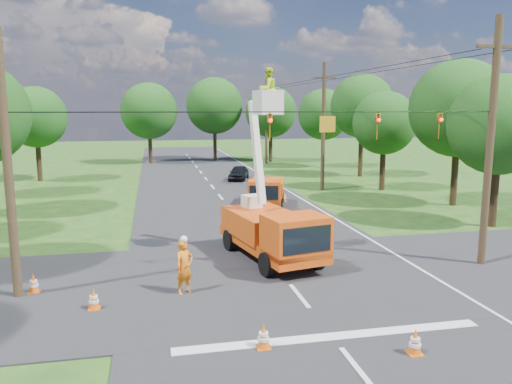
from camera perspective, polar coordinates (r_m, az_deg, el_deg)
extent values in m
plane|color=#1E4615|center=(36.60, -4.06, -0.64)|extent=(140.00, 140.00, 0.00)
cube|color=black|center=(36.60, -4.06, -0.64)|extent=(12.00, 100.00, 0.06)
cube|color=black|center=(19.44, 3.26, -9.79)|extent=(56.00, 10.00, 0.07)
cube|color=silver|center=(14.85, 8.68, -16.18)|extent=(9.00, 0.45, 0.02)
cube|color=silver|center=(37.74, 4.39, -0.34)|extent=(0.12, 90.00, 0.02)
cube|color=#E04A0F|center=(21.51, 1.66, -5.76)|extent=(3.58, 6.65, 0.47)
cube|color=#E04A0F|center=(19.36, 4.57, -5.01)|extent=(2.63, 2.23, 1.58)
cube|color=black|center=(18.59, 5.89, -5.47)|extent=(1.96, 0.48, 1.00)
cube|color=#E04A0F|center=(22.09, 0.73, -3.58)|extent=(3.23, 4.32, 1.05)
cylinder|color=black|center=(19.41, 1.26, -8.30)|extent=(0.53, 1.02, 0.97)
cylinder|color=black|center=(20.40, 6.92, -7.47)|extent=(0.53, 1.02, 0.97)
cylinder|color=black|center=(22.94, -3.00, -5.51)|extent=(0.53, 1.02, 0.97)
cylinder|color=black|center=(23.78, 1.98, -4.96)|extent=(0.53, 1.02, 0.97)
cube|color=silver|center=(22.96, -0.47, -1.07)|extent=(0.94, 0.94, 0.58)
cube|color=silver|center=(22.13, 0.12, 4.57)|extent=(0.58, 1.43, 4.55)
cube|color=silver|center=(21.05, 1.36, 10.18)|extent=(1.19, 1.19, 1.00)
imported|color=#C6E526|center=(21.06, 1.37, 11.63)|extent=(1.09, 1.01, 1.80)
cube|color=#E04A0F|center=(32.90, 1.21, -0.60)|extent=(3.47, 5.83, 0.41)
cube|color=#E04A0F|center=(30.85, 1.00, 0.07)|extent=(2.37, 2.06, 1.37)
cube|color=black|center=(30.07, 0.91, -0.09)|extent=(1.68, 0.54, 0.87)
cube|color=#E04A0F|center=(33.53, 1.28, 0.59)|extent=(3.01, 3.85, 0.91)
cylinder|color=black|center=(31.31, -0.73, -1.56)|extent=(0.52, 0.89, 0.84)
cylinder|color=black|center=(31.20, 2.78, -1.61)|extent=(0.52, 0.89, 0.84)
cylinder|color=black|center=(34.71, -0.21, -0.47)|extent=(0.52, 0.89, 0.84)
cylinder|color=black|center=(34.61, 2.96, -0.51)|extent=(0.52, 0.89, 0.84)
imported|color=#DA5312|center=(17.70, -8.19, -8.49)|extent=(0.85, 0.79, 1.95)
imported|color=black|center=(45.55, -1.99, 2.20)|extent=(2.68, 4.13, 1.31)
cone|color=#E55C0C|center=(13.95, 0.86, -16.11)|extent=(0.36, 0.36, 0.70)
cube|color=#E55C0C|center=(14.10, 0.85, -17.35)|extent=(0.38, 0.38, 0.04)
cylinder|color=white|center=(13.92, 0.86, -15.88)|extent=(0.26, 0.26, 0.09)
cylinder|color=white|center=(13.99, 0.86, -16.44)|extent=(0.31, 0.31, 0.09)
cone|color=#E55C0C|center=(14.27, 17.73, -15.96)|extent=(0.36, 0.36, 0.70)
cube|color=#E55C0C|center=(14.42, 17.66, -17.18)|extent=(0.38, 0.38, 0.04)
cylinder|color=white|center=(14.25, 17.74, -15.74)|extent=(0.26, 0.26, 0.09)
cylinder|color=white|center=(14.31, 17.71, -16.29)|extent=(0.31, 0.31, 0.09)
cone|color=#E55C0C|center=(24.69, 3.44, -4.68)|extent=(0.36, 0.36, 0.70)
cube|color=#E55C0C|center=(24.77, 3.43, -5.44)|extent=(0.38, 0.38, 0.04)
cylinder|color=white|center=(24.67, 3.44, -4.54)|extent=(0.26, 0.26, 0.09)
cylinder|color=white|center=(24.71, 3.44, -4.88)|extent=(0.31, 0.31, 0.09)
cone|color=#E55C0C|center=(28.42, 5.39, -2.82)|extent=(0.36, 0.36, 0.70)
cube|color=#E55C0C|center=(28.49, 5.38, -3.49)|extent=(0.38, 0.38, 0.04)
cylinder|color=white|center=(28.41, 5.39, -2.70)|extent=(0.26, 0.26, 0.09)
cylinder|color=white|center=(28.44, 5.39, -3.00)|extent=(0.31, 0.31, 0.09)
cone|color=#E55C0C|center=(17.20, -18.05, -11.51)|extent=(0.36, 0.36, 0.70)
cube|color=#E55C0C|center=(17.33, -17.99, -12.56)|extent=(0.38, 0.38, 0.04)
cylinder|color=white|center=(17.18, -18.06, -11.32)|extent=(0.26, 0.26, 0.09)
cylinder|color=white|center=(17.24, -18.04, -11.79)|extent=(0.31, 0.31, 0.09)
cone|color=#E55C0C|center=(19.41, -24.08, -9.46)|extent=(0.36, 0.36, 0.70)
cube|color=#E55C0C|center=(19.52, -24.01, -10.41)|extent=(0.38, 0.38, 0.04)
cylinder|color=white|center=(19.39, -24.09, -9.30)|extent=(0.26, 0.26, 0.09)
cylinder|color=white|center=(19.44, -24.06, -9.72)|extent=(0.31, 0.31, 0.09)
cone|color=#E55C0C|center=(34.86, 3.22, -0.51)|extent=(0.36, 0.36, 0.70)
cube|color=#E55C0C|center=(34.92, 3.21, -1.06)|extent=(0.38, 0.38, 0.04)
cylinder|color=white|center=(34.85, 3.22, -0.41)|extent=(0.26, 0.26, 0.09)
cylinder|color=white|center=(34.87, 3.22, -0.65)|extent=(0.31, 0.31, 0.09)
cone|color=#E55C0C|center=(24.58, -1.13, -4.72)|extent=(0.36, 0.36, 0.70)
cube|color=#E55C0C|center=(24.67, -1.13, -5.49)|extent=(0.38, 0.38, 0.04)
cylinder|color=white|center=(24.57, -1.14, -4.59)|extent=(0.26, 0.26, 0.09)
cylinder|color=white|center=(24.60, -1.13, -4.93)|extent=(0.31, 0.31, 0.09)
cylinder|color=#4C3823|center=(22.20, 25.18, 4.95)|extent=(0.30, 0.30, 10.00)
cube|color=#4C3823|center=(22.29, 25.88, 14.72)|extent=(1.80, 0.12, 0.12)
cylinder|color=#4C3823|center=(40.02, 7.70, 7.36)|extent=(0.30, 0.30, 10.00)
cube|color=#4C3823|center=(40.06, 7.82, 12.80)|extent=(1.80, 0.12, 0.12)
cylinder|color=#4C3823|center=(59.24, 1.20, 8.10)|extent=(0.30, 0.30, 10.00)
cube|color=#4C3823|center=(59.27, 1.21, 11.77)|extent=(1.80, 0.12, 0.12)
cylinder|color=#4C3823|center=(18.42, -26.50, 2.54)|extent=(0.30, 0.30, 9.00)
cylinder|color=black|center=(18.23, 1.91, 9.14)|extent=(18.00, 0.04, 0.04)
cube|color=#B68615|center=(18.84, 8.17, 7.69)|extent=(0.60, 0.05, 0.60)
imported|color=#B68615|center=(18.22, 1.59, 7.41)|extent=(0.16, 0.20, 1.00)
sphere|color=#FF0C0C|center=(18.09, 1.68, 8.18)|extent=(0.14, 0.14, 0.14)
imported|color=#B68615|center=(19.62, 13.71, 7.29)|extent=(0.16, 0.20, 1.00)
sphere|color=#FF0C0C|center=(19.50, 13.89, 8.01)|extent=(0.14, 0.14, 0.14)
imported|color=#B68615|center=(20.86, 20.22, 7.09)|extent=(0.16, 0.20, 1.00)
sphere|color=#FF0C0C|center=(20.76, 20.44, 7.76)|extent=(0.14, 0.14, 0.14)
cylinder|color=#382616|center=(48.94, -23.57, 3.53)|extent=(0.44, 0.44, 4.05)
sphere|color=#134917|center=(48.75, -23.86, 7.84)|extent=(5.40, 5.40, 5.40)
cylinder|color=#382616|center=(30.28, 25.58, 0.13)|extent=(0.44, 0.44, 3.96)
sphere|color=#134917|center=(29.97, 26.07, 6.93)|extent=(5.40, 5.40, 5.40)
cylinder|color=#382616|center=(35.95, 21.76, 2.21)|extent=(0.44, 0.44, 4.58)
sphere|color=#134917|center=(35.71, 22.17, 8.84)|extent=(6.40, 6.40, 6.40)
cylinder|color=#382616|center=(41.14, 14.26, 2.87)|extent=(0.44, 0.44, 3.78)
sphere|color=#134917|center=(40.90, 14.46, 7.66)|extent=(5.00, 5.00, 5.00)
cylinder|color=#382616|center=(48.99, 11.88, 4.54)|extent=(0.44, 0.44, 4.75)
sphere|color=#134917|center=(48.82, 12.05, 9.59)|extent=(6.00, 6.00, 6.00)
cylinder|color=#382616|center=(56.07, 7.65, 4.94)|extent=(0.44, 0.44, 4.14)
sphere|color=#134917|center=(55.90, 7.74, 8.78)|extent=(5.60, 5.60, 5.60)
cylinder|color=#382616|center=(60.86, -12.00, 5.29)|extent=(0.44, 0.44, 4.40)
sphere|color=#134917|center=(60.71, -12.13, 9.06)|extent=(6.60, 6.60, 6.60)
cylinder|color=#382616|center=(63.32, -4.72, 5.82)|extent=(0.44, 0.44, 4.84)
sphere|color=#134917|center=(63.20, -4.77, 9.80)|extent=(7.00, 7.00, 7.00)
cylinder|color=#382616|center=(61.55, 1.68, 5.49)|extent=(0.44, 0.44, 4.31)
sphere|color=#134917|center=(61.40, 1.70, 9.14)|extent=(6.20, 6.20, 6.20)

